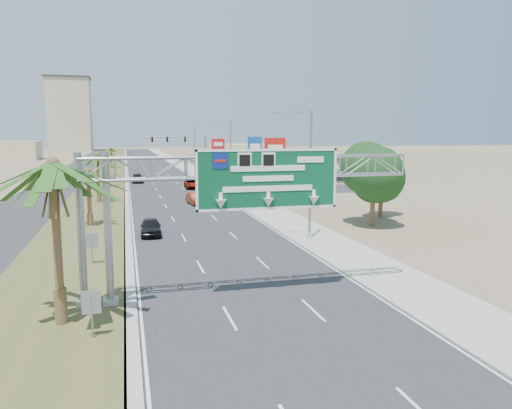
{
  "coord_description": "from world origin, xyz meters",
  "views": [
    {
      "loc": [
        -6.29,
        -14.07,
        8.23
      ],
      "look_at": [
        0.89,
        13.34,
        4.2
      ],
      "focal_mm": 35.0,
      "sensor_mm": 36.0,
      "label": 1
    }
  ],
  "objects_px": {
    "palm_near": "(53,165)",
    "store_building": "(298,171)",
    "pole_sign_blue": "(255,150)",
    "car_mid_lane": "(195,199)",
    "pole_sign_red_near": "(275,152)",
    "car_right_lane": "(193,184)",
    "signal_mast": "(194,154)",
    "pole_sign_red_far": "(218,147)",
    "car_far": "(137,179)",
    "sign_gantry": "(235,178)",
    "car_left_lane": "(151,227)"
  },
  "relations": [
    {
      "from": "palm_near",
      "to": "store_building",
      "type": "bearing_deg",
      "value": 61.72
    },
    {
      "from": "store_building",
      "to": "pole_sign_blue",
      "type": "height_order",
      "value": "pole_sign_blue"
    },
    {
      "from": "car_mid_lane",
      "to": "pole_sign_red_near",
      "type": "xyz_separation_m",
      "value": [
        8.75,
        -3.19,
        5.51
      ]
    },
    {
      "from": "car_mid_lane",
      "to": "car_right_lane",
      "type": "bearing_deg",
      "value": 76.29
    },
    {
      "from": "signal_mast",
      "to": "pole_sign_blue",
      "type": "xyz_separation_m",
      "value": [
        6.13,
        -18.26,
        1.14
      ]
    },
    {
      "from": "pole_sign_red_near",
      "to": "palm_near",
      "type": "bearing_deg",
      "value": -120.86
    },
    {
      "from": "pole_sign_red_near",
      "to": "pole_sign_blue",
      "type": "height_order",
      "value": "pole_sign_blue"
    },
    {
      "from": "store_building",
      "to": "car_mid_lane",
      "type": "distance_m",
      "value": 30.29
    },
    {
      "from": "store_building",
      "to": "pole_sign_red_far",
      "type": "bearing_deg",
      "value": 164.53
    },
    {
      "from": "car_far",
      "to": "signal_mast",
      "type": "bearing_deg",
      "value": -3.31
    },
    {
      "from": "sign_gantry",
      "to": "store_building",
      "type": "bearing_deg",
      "value": 67.64
    },
    {
      "from": "palm_near",
      "to": "car_far",
      "type": "bearing_deg",
      "value": 85.74
    },
    {
      "from": "car_mid_lane",
      "to": "pole_sign_red_far",
      "type": "distance_m",
      "value": 27.44
    },
    {
      "from": "car_mid_lane",
      "to": "car_left_lane",
      "type": "bearing_deg",
      "value": -116.32
    },
    {
      "from": "car_far",
      "to": "pole_sign_red_far",
      "type": "bearing_deg",
      "value": -12.53
    },
    {
      "from": "signal_mast",
      "to": "car_far",
      "type": "relative_size",
      "value": 2.16
    },
    {
      "from": "sign_gantry",
      "to": "signal_mast",
      "type": "xyz_separation_m",
      "value": [
        6.23,
        62.05,
        -1.21
      ]
    },
    {
      "from": "palm_near",
      "to": "pole_sign_red_near",
      "type": "relative_size",
      "value": 1.05
    },
    {
      "from": "palm_near",
      "to": "pole_sign_red_near",
      "type": "height_order",
      "value": "palm_near"
    },
    {
      "from": "signal_mast",
      "to": "sign_gantry",
      "type": "bearing_deg",
      "value": -95.74
    },
    {
      "from": "car_left_lane",
      "to": "pole_sign_blue",
      "type": "xyz_separation_m",
      "value": [
        15.78,
        27.03,
        5.29
      ]
    },
    {
      "from": "sign_gantry",
      "to": "pole_sign_red_near",
      "type": "height_order",
      "value": "pole_sign_red_near"
    },
    {
      "from": "pole_sign_red_far",
      "to": "store_building",
      "type": "bearing_deg",
      "value": -15.47
    },
    {
      "from": "car_left_lane",
      "to": "car_right_lane",
      "type": "bearing_deg",
      "value": 78.79
    },
    {
      "from": "sign_gantry",
      "to": "car_left_lane",
      "type": "height_order",
      "value": "sign_gantry"
    },
    {
      "from": "car_left_lane",
      "to": "car_mid_lane",
      "type": "bearing_deg",
      "value": 72.62
    },
    {
      "from": "store_building",
      "to": "car_mid_lane",
      "type": "xyz_separation_m",
      "value": [
        -20.5,
        -22.26,
        -1.33
      ]
    },
    {
      "from": "signal_mast",
      "to": "car_left_lane",
      "type": "xyz_separation_m",
      "value": [
        -9.65,
        -45.29,
        -4.16
      ]
    },
    {
      "from": "palm_near",
      "to": "car_far",
      "type": "height_order",
      "value": "palm_near"
    },
    {
      "from": "sign_gantry",
      "to": "car_right_lane",
      "type": "height_order",
      "value": "sign_gantry"
    },
    {
      "from": "car_left_lane",
      "to": "signal_mast",
      "type": "bearing_deg",
      "value": 79.91
    },
    {
      "from": "car_mid_lane",
      "to": "car_far",
      "type": "bearing_deg",
      "value": 94.64
    },
    {
      "from": "car_far",
      "to": "sign_gantry",
      "type": "bearing_deg",
      "value": -87.59
    },
    {
      "from": "car_mid_lane",
      "to": "pole_sign_red_far",
      "type": "xyz_separation_m",
      "value": [
        7.5,
        25.86,
        5.29
      ]
    },
    {
      "from": "signal_mast",
      "to": "car_far",
      "type": "distance_m",
      "value": 10.45
    },
    {
      "from": "car_far",
      "to": "pole_sign_red_far",
      "type": "xyz_separation_m",
      "value": [
        13.41,
        -2.82,
        5.26
      ]
    },
    {
      "from": "sign_gantry",
      "to": "pole_sign_red_far",
      "type": "relative_size",
      "value": 2.21
    },
    {
      "from": "car_far",
      "to": "pole_sign_red_near",
      "type": "height_order",
      "value": "pole_sign_red_near"
    },
    {
      "from": "signal_mast",
      "to": "palm_near",
      "type": "bearing_deg",
      "value": -102.66
    },
    {
      "from": "store_building",
      "to": "palm_near",
      "type": "bearing_deg",
      "value": -118.28
    },
    {
      "from": "palm_near",
      "to": "pole_sign_red_near",
      "type": "bearing_deg",
      "value": 59.14
    },
    {
      "from": "pole_sign_red_near",
      "to": "car_left_lane",
      "type": "bearing_deg",
      "value": -136.74
    },
    {
      "from": "pole_sign_blue",
      "to": "pole_sign_red_far",
      "type": "distance_m",
      "value": 16.05
    },
    {
      "from": "car_mid_lane",
      "to": "car_far",
      "type": "height_order",
      "value": "car_far"
    },
    {
      "from": "palm_near",
      "to": "car_far",
      "type": "xyz_separation_m",
      "value": [
        4.79,
        64.42,
        -6.24
      ]
    },
    {
      "from": "sign_gantry",
      "to": "car_far",
      "type": "xyz_separation_m",
      "value": [
        -3.34,
        62.49,
        -5.37
      ]
    },
    {
      "from": "sign_gantry",
      "to": "pole_sign_red_near",
      "type": "relative_size",
      "value": 2.1
    },
    {
      "from": "store_building",
      "to": "car_far",
      "type": "distance_m",
      "value": 27.21
    },
    {
      "from": "store_building",
      "to": "pole_sign_blue",
      "type": "xyz_separation_m",
      "value": [
        -10.7,
        -12.28,
        3.99
      ]
    },
    {
      "from": "pole_sign_blue",
      "to": "palm_near",
      "type": "bearing_deg",
      "value": -114.16
    }
  ]
}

